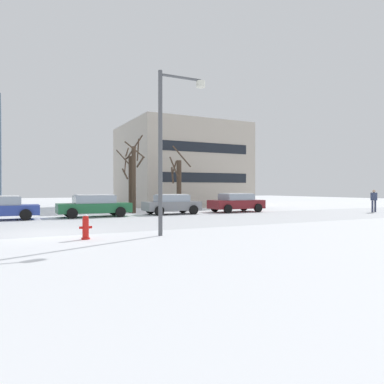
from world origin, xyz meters
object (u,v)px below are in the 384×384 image
parked_car_maroon (236,202)px  pedestrian_crossing (374,199)px  street_lamp (169,136)px  fire_hydrant (86,227)px  parked_car_green (94,205)px  parked_car_gray (172,204)px

parked_car_maroon → pedestrian_crossing: size_ratio=2.44×
street_lamp → fire_hydrant: bearing=175.0°
fire_hydrant → street_lamp: street_lamp is taller
fire_hydrant → parked_car_green: bearing=76.2°
parked_car_gray → fire_hydrant: bearing=-127.5°
parked_car_green → parked_car_gray: parked_car_green is taller
parked_car_green → parked_car_maroon: 10.78m
pedestrian_crossing → parked_car_gray: bearing=160.7°
fire_hydrant → pedestrian_crossing: (22.42, 5.24, 0.55)m
parked_car_maroon → parked_car_gray: bearing=179.4°
parked_car_green → parked_car_maroon: (10.78, -0.03, 0.01)m
fire_hydrant → parked_car_gray: 13.02m
street_lamp → parked_car_green: size_ratio=1.39×
parked_car_gray → parked_car_maroon: 5.39m
fire_hydrant → parked_car_gray: parked_car_gray is taller
street_lamp → parked_car_gray: 12.06m
parked_car_green → parked_car_maroon: size_ratio=1.09×
parked_car_green → pedestrian_crossing: bearing=-14.3°
fire_hydrant → parked_car_green: parked_car_green is taller
street_lamp → pedestrian_crossing: street_lamp is taller
street_lamp → parked_car_green: bearing=93.0°
parked_car_gray → pedestrian_crossing: size_ratio=2.30×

